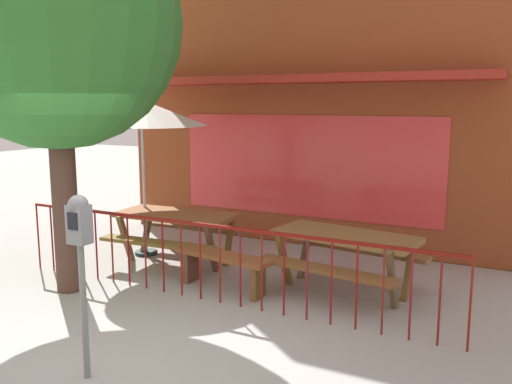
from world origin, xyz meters
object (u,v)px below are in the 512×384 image
Objects in this scene: parking_meter_near at (80,238)px; picnic_table_left at (177,223)px; patio_umbrella at (141,113)px; patio_bench at (223,263)px; picnic_table_right at (345,246)px; street_tree at (54,23)px.

picnic_table_left is at bearing 112.33° from parking_meter_near.
patio_umbrella is at bearing 121.28° from parking_meter_near.
picnic_table_left is 1.32× the size of patio_bench.
picnic_table_left is 0.96× the size of picnic_table_right.
patio_bench is at bearing 27.91° from street_tree.
parking_meter_near is 0.34× the size of street_tree.
parking_meter_near reaches higher than picnic_table_right.
patio_umbrella is 0.50× the size of street_tree.
street_tree is at bearing -83.89° from patio_umbrella.
patio_umbrella is (-0.73, 0.16, 1.63)m from picnic_table_left.
street_tree is at bearing -152.09° from patio_bench.
patio_umbrella is 1.71× the size of patio_bench.
parking_meter_near is (-1.33, -3.14, 0.66)m from picnic_table_right.
patio_umbrella reaches higher than patio_bench.
patio_bench is 3.60m from street_tree.
picnic_table_left is at bearing -12.32° from patio_umbrella.
picnic_table_left and picnic_table_right have the same top height.
patio_bench is at bearing -29.94° from picnic_table_left.
patio_umbrella is 1.49× the size of parking_meter_near.
patio_bench is at bearing -156.28° from picnic_table_right.
parking_meter_near is (0.10, -2.51, 0.92)m from patio_bench.
picnic_table_left is 3.23m from street_tree.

